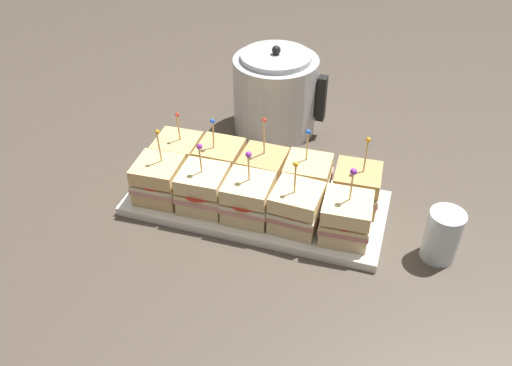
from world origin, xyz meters
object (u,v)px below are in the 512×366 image
at_px(sandwich_back_center, 262,171).
at_px(drinking_glass, 442,235).
at_px(sandwich_back_right, 307,179).
at_px(sandwich_front_far_left, 159,180).
at_px(sandwich_front_far_right, 346,218).
at_px(sandwich_back_far_left, 178,155).
at_px(kettle_steel, 276,93).
at_px(sandwich_back_left, 220,162).
at_px(sandwich_back_far_right, 356,188).
at_px(serving_platter, 256,203).
at_px(sandwich_front_right, 296,208).
at_px(sandwich_front_left, 203,189).
at_px(sandwich_front_center, 249,199).

xyz_separation_m(sandwich_back_center, drinking_glass, (0.36, -0.08, -0.01)).
bearing_deg(sandwich_back_right, sandwich_front_far_left, -161.64).
distance_m(sandwich_front_far_right, drinking_glass, 0.17).
relative_size(sandwich_back_far_left, kettle_steel, 0.65).
xyz_separation_m(sandwich_back_left, sandwich_back_far_right, (0.28, 0.00, 0.00)).
xyz_separation_m(serving_platter, sandwich_back_left, (-0.09, 0.05, 0.05)).
xyz_separation_m(sandwich_front_far_right, kettle_steel, (-0.23, 0.35, 0.04)).
bearing_deg(sandwich_back_far_right, sandwich_front_right, -135.86).
bearing_deg(sandwich_front_right, sandwich_front_far_right, -0.51).
bearing_deg(serving_platter, sandwich_front_far_right, -14.28).
distance_m(sandwich_front_right, sandwich_back_far_left, 0.29).
xyz_separation_m(sandwich_front_far_left, sandwich_front_far_right, (0.37, -0.00, 0.00)).
height_order(sandwich_back_far_left, sandwich_back_far_right, sandwich_back_far_right).
height_order(sandwich_front_far_left, kettle_steel, kettle_steel).
height_order(sandwich_front_left, sandwich_back_center, sandwich_back_center).
height_order(sandwich_front_right, sandwich_back_far_right, sandwich_back_far_right).
height_order(sandwich_front_center, kettle_steel, kettle_steel).
relative_size(sandwich_back_far_right, kettle_steel, 0.72).
bearing_deg(sandwich_front_far_right, sandwich_back_far_left, 165.92).
height_order(serving_platter, sandwich_front_far_right, sandwich_front_far_right).
height_order(sandwich_back_far_left, drinking_glass, sandwich_back_far_left).
bearing_deg(sandwich_back_right, sandwich_back_far_right, 0.97).
relative_size(serving_platter, sandwich_front_right, 3.44).
bearing_deg(sandwich_back_far_left, drinking_glass, -8.04).
xyz_separation_m(sandwich_back_far_left, kettle_steel, (0.14, 0.25, 0.04)).
distance_m(sandwich_back_far_left, sandwich_back_left, 0.09).
relative_size(sandwich_front_far_left, sandwich_back_far_right, 0.98).
bearing_deg(sandwich_back_far_right, sandwich_back_far_left, -179.91).
distance_m(serving_platter, kettle_steel, 0.31).
distance_m(sandwich_front_center, drinking_glass, 0.35).
height_order(sandwich_front_left, drinking_glass, sandwich_front_left).
bearing_deg(serving_platter, sandwich_front_center, -89.20).
height_order(sandwich_back_far_left, kettle_steel, kettle_steel).
bearing_deg(sandwich_back_center, kettle_steel, 100.17).
relative_size(sandwich_back_far_left, sandwich_back_left, 0.96).
bearing_deg(sandwich_front_center, sandwich_front_left, 179.35).
relative_size(sandwich_front_far_left, sandwich_back_center, 0.96).
height_order(sandwich_front_right, sandwich_back_right, sandwich_back_right).
distance_m(sandwich_front_far_right, sandwich_back_right, 0.13).
bearing_deg(sandwich_front_left, sandwich_back_left, 90.11).
bearing_deg(drinking_glass, sandwich_back_center, 167.76).
relative_size(sandwich_back_center, sandwich_back_right, 1.06).
xyz_separation_m(sandwich_back_left, kettle_steel, (0.05, 0.25, 0.04)).
bearing_deg(sandwich_back_far_right, sandwich_back_right, -179.03).
relative_size(sandwich_back_far_left, sandwich_back_far_right, 0.90).
distance_m(sandwich_front_right, sandwich_back_center, 0.13).
bearing_deg(sandwich_front_center, drinking_glass, 2.77).
height_order(sandwich_front_center, sandwich_front_right, sandwich_front_right).
bearing_deg(drinking_glass, sandwich_front_right, -176.51).
relative_size(serving_platter, sandwich_front_far_left, 3.31).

